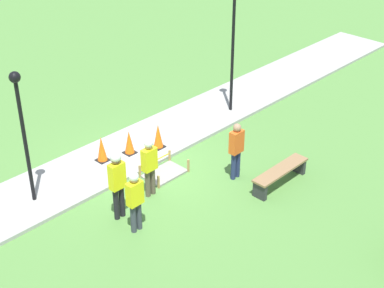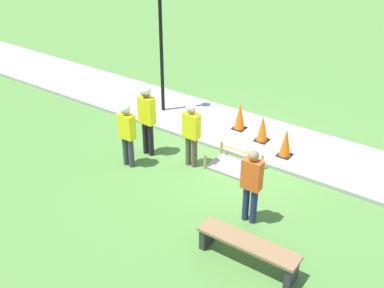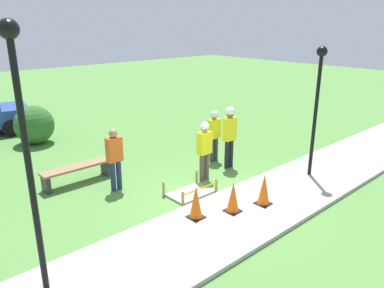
% 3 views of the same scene
% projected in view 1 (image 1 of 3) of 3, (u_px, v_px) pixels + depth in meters
% --- Properties ---
extents(ground_plane, '(60.00, 60.00, 0.00)m').
position_uv_depth(ground_plane, '(146.00, 171.00, 16.71)').
color(ground_plane, '#51843D').
extents(sidewalk, '(28.00, 2.26, 0.10)m').
position_uv_depth(sidewalk, '(120.00, 155.00, 17.36)').
color(sidewalk, '#9E9E99').
rests_on(sidewalk, ground_plane).
extents(wet_concrete_patch, '(1.20, 0.81, 0.39)m').
position_uv_depth(wet_concrete_patch, '(164.00, 173.00, 16.52)').
color(wet_concrete_patch, gray).
rests_on(wet_concrete_patch, ground_plane).
extents(traffic_cone_near_patch, '(0.34, 0.34, 0.76)m').
position_uv_depth(traffic_cone_near_patch, '(158.00, 136.00, 17.49)').
color(traffic_cone_near_patch, black).
rests_on(traffic_cone_near_patch, sidewalk).
extents(traffic_cone_far_patch, '(0.34, 0.34, 0.73)m').
position_uv_depth(traffic_cone_far_patch, '(129.00, 142.00, 17.20)').
color(traffic_cone_far_patch, black).
rests_on(traffic_cone_far_patch, sidewalk).
extents(traffic_cone_sidewalk_edge, '(0.34, 0.34, 0.77)m').
position_uv_depth(traffic_cone_sidewalk_edge, '(102.00, 149.00, 16.82)').
color(traffic_cone_sidewalk_edge, black).
rests_on(traffic_cone_sidewalk_edge, sidewalk).
extents(park_bench, '(1.96, 0.44, 0.51)m').
position_uv_depth(park_bench, '(280.00, 173.00, 15.92)').
color(park_bench, '#2D2D33').
rests_on(park_bench, ground_plane).
extents(worker_supervisor, '(0.40, 0.25, 1.70)m').
position_uv_depth(worker_supervisor, '(149.00, 162.00, 15.19)').
color(worker_supervisor, brown).
rests_on(worker_supervisor, ground_plane).
extents(worker_assistant, '(0.40, 0.28, 1.91)m').
position_uv_depth(worker_assistant, '(117.00, 178.00, 14.25)').
color(worker_assistant, black).
rests_on(worker_assistant, ground_plane).
extents(worker_trainee, '(0.40, 0.24, 1.67)m').
position_uv_depth(worker_trainee, '(135.00, 197.00, 13.89)').
color(worker_trainee, '#383D47').
rests_on(worker_trainee, ground_plane).
extents(bystander_in_orange_shirt, '(0.40, 0.22, 1.69)m').
position_uv_depth(bystander_in_orange_shirt, '(236.00, 148.00, 15.94)').
color(bystander_in_orange_shirt, navy).
rests_on(bystander_in_orange_shirt, ground_plane).
extents(lamppost_near, '(0.28, 0.28, 3.59)m').
position_uv_depth(lamppost_near, '(21.00, 118.00, 14.14)').
color(lamppost_near, black).
rests_on(lamppost_near, sidewalk).
extents(lamppost_far, '(0.28, 0.28, 4.24)m').
position_uv_depth(lamppost_far, '(233.00, 32.00, 18.51)').
color(lamppost_far, black).
rests_on(lamppost_far, sidewalk).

